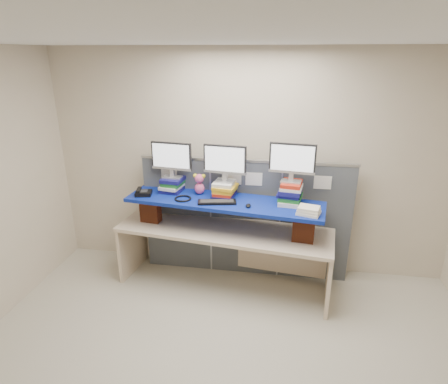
% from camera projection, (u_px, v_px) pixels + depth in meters
% --- Properties ---
extents(room, '(5.00, 4.00, 2.80)m').
position_uv_depth(room, '(221.00, 238.00, 2.82)').
color(room, beige).
rests_on(room, ground).
extents(cubicle_partition, '(2.60, 0.06, 1.53)m').
position_uv_depth(cubicle_partition, '(245.00, 218.00, 4.69)').
color(cubicle_partition, '#454A51').
rests_on(cubicle_partition, ground).
extents(desk, '(2.60, 1.04, 0.77)m').
position_uv_depth(desk, '(224.00, 240.00, 4.47)').
color(desk, beige).
rests_on(desk, ground).
extents(brick_pier_left, '(0.25, 0.16, 0.32)m').
position_uv_depth(brick_pier_left, '(150.00, 209.00, 4.55)').
color(brick_pier_left, brown).
rests_on(brick_pier_left, desk).
extents(brick_pier_right, '(0.25, 0.16, 0.32)m').
position_uv_depth(brick_pier_right, '(304.00, 228.00, 4.07)').
color(brick_pier_right, brown).
rests_on(brick_pier_right, desk).
extents(blue_board, '(2.32, 0.84, 0.04)m').
position_uv_depth(blue_board, '(224.00, 202.00, 4.29)').
color(blue_board, '#0B1C8F').
rests_on(blue_board, brick_pier_left).
extents(book_stack_left, '(0.29, 0.33, 0.17)m').
position_uv_depth(book_stack_left, '(173.00, 184.00, 4.55)').
color(book_stack_left, navy).
rests_on(book_stack_left, blue_board).
extents(book_stack_center, '(0.30, 0.33, 0.18)m').
position_uv_depth(book_stack_center, '(225.00, 189.00, 4.37)').
color(book_stack_center, navy).
rests_on(book_stack_center, blue_board).
extents(book_stack_right, '(0.30, 0.33, 0.25)m').
position_uv_depth(book_stack_right, '(290.00, 193.00, 4.16)').
color(book_stack_right, silver).
rests_on(book_stack_right, blue_board).
extents(monitor_left, '(0.50, 0.17, 0.43)m').
position_uv_depth(monitor_left, '(171.00, 158.00, 4.43)').
color(monitor_left, '#ACACB1').
rests_on(monitor_left, book_stack_left).
extents(monitor_center, '(0.50, 0.17, 0.43)m').
position_uv_depth(monitor_center, '(225.00, 161.00, 4.25)').
color(monitor_center, '#ACACB1').
rests_on(monitor_center, book_stack_center).
extents(monitor_right, '(0.50, 0.17, 0.43)m').
position_uv_depth(monitor_right, '(292.00, 160.00, 4.03)').
color(monitor_right, '#ACACB1').
rests_on(monitor_right, book_stack_right).
extents(keyboard, '(0.45, 0.22, 0.03)m').
position_uv_depth(keyboard, '(217.00, 202.00, 4.20)').
color(keyboard, black).
rests_on(keyboard, blue_board).
extents(mouse, '(0.07, 0.11, 0.03)m').
position_uv_depth(mouse, '(248.00, 206.00, 4.09)').
color(mouse, black).
rests_on(mouse, blue_board).
extents(desk_phone, '(0.22, 0.20, 0.08)m').
position_uv_depth(desk_phone, '(143.00, 193.00, 4.43)').
color(desk_phone, black).
rests_on(desk_phone, blue_board).
extents(headset, '(0.24, 0.24, 0.02)m').
position_uv_depth(headset, '(183.00, 199.00, 4.30)').
color(headset, black).
rests_on(headset, blue_board).
extents(plush_toy, '(0.15, 0.11, 0.25)m').
position_uv_depth(plush_toy, '(199.00, 184.00, 4.43)').
color(plush_toy, '#D25088').
rests_on(plush_toy, blue_board).
extents(binder_stack, '(0.27, 0.24, 0.08)m').
position_uv_depth(binder_stack, '(309.00, 211.00, 3.90)').
color(binder_stack, white).
rests_on(binder_stack, blue_board).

